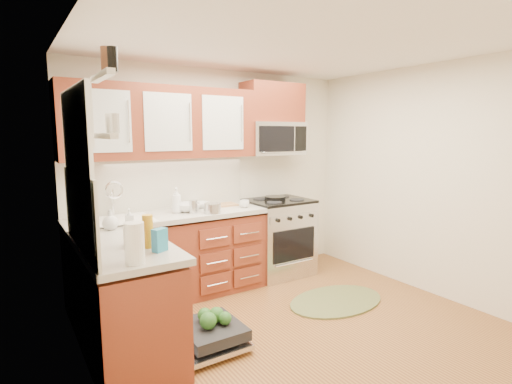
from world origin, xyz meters
TOP-DOWN VIEW (x-y plane):
  - floor at (0.00, 0.00)m, footprint 3.50×3.50m
  - ceiling at (0.00, 0.00)m, footprint 3.50×3.50m
  - wall_back at (0.00, 1.75)m, footprint 3.50×0.04m
  - wall_left at (-1.75, 0.00)m, footprint 0.04×3.50m
  - wall_right at (1.75, 0.00)m, footprint 0.04×3.50m
  - base_cabinet_back at (-0.73, 1.45)m, footprint 2.05×0.60m
  - base_cabinet_left at (-1.45, 0.52)m, footprint 0.60×1.25m
  - countertop_back at (-0.72, 1.44)m, footprint 2.07×0.64m
  - countertop_left at (-1.44, 0.53)m, footprint 0.64×1.27m
  - backsplash_back at (-0.73, 1.74)m, footprint 2.05×0.02m
  - backsplash_left at (-1.74, 0.52)m, footprint 0.02×1.25m
  - upper_cabinets at (-0.73, 1.57)m, footprint 2.05×0.35m
  - cabinet_over_mw at (0.68, 1.57)m, footprint 0.76×0.35m
  - range at (0.68, 1.43)m, footprint 0.76×0.64m
  - microwave at (0.68, 1.55)m, footprint 0.76×0.38m
  - sink at (-1.25, 1.42)m, footprint 0.62×0.50m
  - dishwasher at (-0.86, 0.30)m, footprint 0.70×0.60m
  - window at (-1.74, 0.50)m, footprint 0.03×1.05m
  - window_blind at (-1.71, 0.50)m, footprint 0.02×0.96m
  - shelf_upper at (-1.72, -0.35)m, footprint 0.04×0.40m
  - shelf_lower at (-1.72, -0.35)m, footprint 0.04×0.40m
  - rug at (0.69, 0.39)m, footprint 1.19×0.86m
  - skillet at (0.62, 1.42)m, footprint 0.28×0.28m
  - stock_pot at (-0.33, 1.22)m, footprint 0.22×0.22m
  - cutting_board at (-0.03, 1.55)m, footprint 0.32×0.21m
  - canister at (-0.51, 1.32)m, footprint 0.10×0.10m
  - paper_towel_roll at (-1.50, 0.00)m, footprint 0.14×0.14m
  - mustard_bottle at (-1.31, 0.32)m, footprint 0.09×0.09m
  - red_bottle at (-1.43, 0.14)m, footprint 0.08×0.08m
  - wooden_box at (-1.37, 0.44)m, footprint 0.16×0.13m
  - blue_carton at (-1.27, 0.18)m, footprint 0.12×0.10m
  - bowl_a at (-0.30, 1.60)m, footprint 0.24×0.24m
  - bowl_b at (-0.52, 1.46)m, footprint 0.34×0.34m
  - cup at (0.12, 1.32)m, footprint 0.11×0.11m
  - soap_bottle_a at (-0.65, 1.43)m, footprint 0.14×0.14m
  - soap_bottle_b at (-1.25, 1.05)m, footprint 0.09×0.09m
  - soap_bottle_c at (-1.42, 1.05)m, footprint 0.16×0.16m

SIDE VIEW (x-z plane):
  - floor at x=0.00m, z-range 0.00..0.00m
  - rug at x=0.69m, z-range 0.00..0.02m
  - dishwasher at x=-0.86m, z-range 0.00..0.20m
  - base_cabinet_back at x=-0.73m, z-range 0.00..0.85m
  - base_cabinet_left at x=-1.45m, z-range 0.00..0.85m
  - range at x=0.68m, z-range 0.00..0.95m
  - sink at x=-1.25m, z-range 0.67..0.93m
  - countertop_back at x=-0.72m, z-range 0.88..0.93m
  - countertop_left at x=-1.44m, z-range 0.88..0.93m
  - cutting_board at x=-0.03m, z-range 0.93..0.95m
  - bowl_a at x=-0.30m, z-range 0.93..0.98m
  - cup at x=0.12m, z-range 0.93..1.01m
  - bowl_b at x=-0.52m, z-range 0.93..1.01m
  - skillet at x=0.62m, z-range 0.95..1.00m
  - stock_pot at x=-0.33m, z-range 0.93..1.03m
  - wooden_box at x=-1.37m, z-range 0.93..1.06m
  - canister at x=-0.51m, z-range 0.93..1.07m
  - blue_carton at x=-1.27m, z-range 0.93..1.09m
  - soap_bottle_b at x=-1.25m, z-range 0.92..1.09m
  - soap_bottle_c at x=-1.42m, z-range 0.93..1.10m
  - red_bottle at x=-1.43m, z-range 0.93..1.15m
  - mustard_bottle at x=-1.31m, z-range 0.93..1.17m
  - soap_bottle_a at x=-0.65m, z-range 0.93..1.20m
  - paper_towel_roll at x=-1.50m, z-range 0.93..1.20m
  - backsplash_back at x=-0.73m, z-range 0.93..1.49m
  - backsplash_left at x=-1.74m, z-range 0.93..1.49m
  - wall_back at x=0.00m, z-range 0.00..2.50m
  - wall_left at x=-1.75m, z-range 0.00..2.50m
  - wall_right at x=1.75m, z-range 0.00..2.50m
  - window at x=-1.74m, z-range 1.02..2.08m
  - microwave at x=0.68m, z-range 1.50..1.90m
  - shelf_lower at x=-1.72m, z-range 1.74..1.76m
  - upper_cabinets at x=-0.73m, z-range 1.50..2.25m
  - window_blind at x=-1.71m, z-range 1.68..2.08m
  - shelf_upper at x=-1.72m, z-range 2.03..2.06m
  - cabinet_over_mw at x=0.68m, z-range 1.90..2.37m
  - ceiling at x=0.00m, z-range 2.50..2.50m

